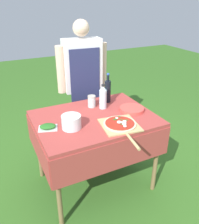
# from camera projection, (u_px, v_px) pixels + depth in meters

# --- Properties ---
(ground_plane) EXTENTS (12.00, 12.00, 0.00)m
(ground_plane) POSITION_uv_depth(u_px,v_px,m) (95.00, 182.00, 2.59)
(ground_plane) COLOR #386B23
(prep_table) EXTENTS (1.13, 0.85, 0.80)m
(prep_table) POSITION_uv_depth(u_px,v_px,m) (95.00, 126.00, 2.28)
(prep_table) COLOR #A83D38
(prep_table) RESTS_ON ground
(person_cook) EXTENTS (0.60, 0.23, 1.60)m
(person_cook) POSITION_uv_depth(u_px,v_px,m) (83.00, 78.00, 2.79)
(person_cook) COLOR #333D56
(person_cook) RESTS_ON ground
(pizza_on_peel) EXTENTS (0.36, 0.56, 0.05)m
(pizza_on_peel) POSITION_uv_depth(u_px,v_px,m) (120.00, 125.00, 2.07)
(pizza_on_peel) COLOR tan
(pizza_on_peel) RESTS_ON prep_table
(oil_bottle) EXTENTS (0.06, 0.06, 0.32)m
(oil_bottle) POSITION_uv_depth(u_px,v_px,m) (108.00, 91.00, 2.49)
(oil_bottle) COLOR black
(oil_bottle) RESTS_ON prep_table
(water_bottle) EXTENTS (0.07, 0.07, 0.25)m
(water_bottle) POSITION_uv_depth(u_px,v_px,m) (103.00, 97.00, 2.36)
(water_bottle) COLOR silver
(water_bottle) RESTS_ON prep_table
(herb_container) EXTENTS (0.19, 0.16, 0.04)m
(herb_container) POSITION_uv_depth(u_px,v_px,m) (48.00, 127.00, 2.03)
(herb_container) COLOR silver
(herb_container) RESTS_ON prep_table
(mixing_tub) EXTENTS (0.17, 0.17, 0.12)m
(mixing_tub) POSITION_uv_depth(u_px,v_px,m) (71.00, 122.00, 2.02)
(mixing_tub) COLOR silver
(mixing_tub) RESTS_ON prep_table
(plate_stack) EXTENTS (0.25, 0.25, 0.03)m
(plate_stack) POSITION_uv_depth(u_px,v_px,m) (132.00, 109.00, 2.35)
(plate_stack) COLOR #DB4C42
(plate_stack) RESTS_ON prep_table
(sauce_jar) EXTENTS (0.08, 0.08, 0.12)m
(sauce_jar) POSITION_uv_depth(u_px,v_px,m) (92.00, 102.00, 2.42)
(sauce_jar) COLOR silver
(sauce_jar) RESTS_ON prep_table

